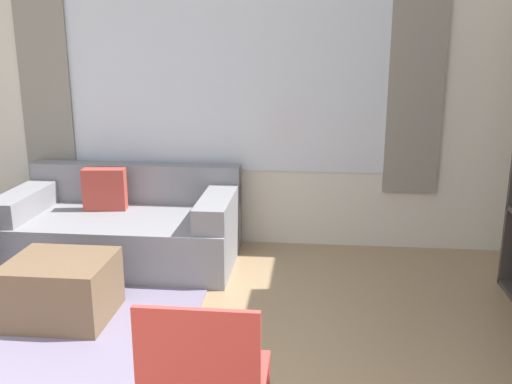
% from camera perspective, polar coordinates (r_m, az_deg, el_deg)
% --- Properties ---
extents(wall_back, '(6.22, 0.11, 2.70)m').
position_cam_1_polar(wall_back, '(4.85, -3.06, 10.49)').
color(wall_back, silver).
rests_on(wall_back, ground_plane).
extents(area_rug, '(2.35, 1.95, 0.01)m').
position_cam_1_polar(area_rug, '(4.08, -23.12, -11.37)').
color(area_rug, slate).
rests_on(area_rug, ground_plane).
extents(couch_main, '(1.79, 0.99, 0.73)m').
position_cam_1_polar(couch_main, '(4.73, -13.02, -3.44)').
color(couch_main, gray).
rests_on(couch_main, ground_plane).
extents(ottoman, '(0.63, 0.55, 0.40)m').
position_cam_1_polar(ottoman, '(3.87, -18.85, -9.20)').
color(ottoman, brown).
rests_on(ottoman, ground_plane).
extents(folding_chair, '(0.44, 0.46, 0.86)m').
position_cam_1_polar(folding_chair, '(2.22, -5.16, -18.16)').
color(folding_chair, '#CC3D38').
rests_on(folding_chair, ground_plane).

